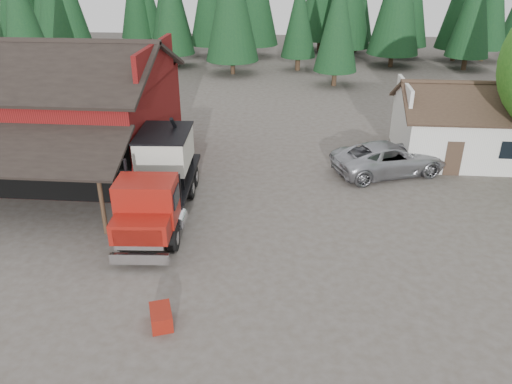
{
  "coord_description": "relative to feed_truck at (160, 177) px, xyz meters",
  "views": [
    {
      "loc": [
        2.79,
        -16.58,
        11.53
      ],
      "look_at": [
        1.06,
        3.2,
        1.8
      ],
      "focal_mm": 35.0,
      "sensor_mm": 36.0,
      "label": 1
    }
  ],
  "objects": [
    {
      "name": "near_pine_b",
      "position": [
        9.49,
        25.97,
        3.92
      ],
      "size": [
        3.96,
        3.96,
        10.4
      ],
      "color": "#382619",
      "rests_on": "ground"
    },
    {
      "name": "ground",
      "position": [
        3.49,
        -4.03,
        -1.96
      ],
      "size": [
        120.0,
        120.0,
        0.0
      ],
      "primitive_type": "plane",
      "color": "#4D463C",
      "rests_on": "ground"
    },
    {
      "name": "near_pine_a",
      "position": [
        -18.51,
        23.97,
        4.43
      ],
      "size": [
        4.4,
        4.4,
        11.4
      ],
      "color": "#382619",
      "rests_on": "ground"
    },
    {
      "name": "conifer_backdrop",
      "position": [
        3.49,
        37.97,
        -1.96
      ],
      "size": [
        76.0,
        16.0,
        16.0
      ],
      "primitive_type": null,
      "color": "black",
      "rests_on": "ground"
    },
    {
      "name": "equip_box",
      "position": [
        1.92,
        -7.65,
        -1.66
      ],
      "size": [
        1.04,
        1.27,
        0.6
      ],
      "primitive_type": "cube",
      "rotation": [
        0.0,
        0.0,
        0.35
      ],
      "color": "maroon",
      "rests_on": "ground"
    },
    {
      "name": "silver_car",
      "position": [
        11.49,
        5.97,
        -1.07
      ],
      "size": [
        7.07,
        5.05,
        1.79
      ],
      "primitive_type": "imported",
      "rotation": [
        0.0,
        0.0,
        1.93
      ],
      "color": "#A4A5AB",
      "rests_on": "ground"
    },
    {
      "name": "red_barn",
      "position": [
        -7.51,
        5.87,
        0.73
      ],
      "size": [
        12.8,
        13.63,
        7.18
      ],
      "color": "maroon",
      "rests_on": "ground"
    },
    {
      "name": "farmhouse",
      "position": [
        16.49,
        8.97,
        -0.3
      ],
      "size": [
        8.6,
        6.42,
        4.65
      ],
      "color": "silver",
      "rests_on": "ground"
    },
    {
      "name": "feed_truck",
      "position": [
        0.0,
        0.0,
        0.0
      ],
      "size": [
        3.2,
        9.45,
        4.2
      ],
      "rotation": [
        0.0,
        0.0,
        0.06
      ],
      "color": "black",
      "rests_on": "ground"
    }
  ]
}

